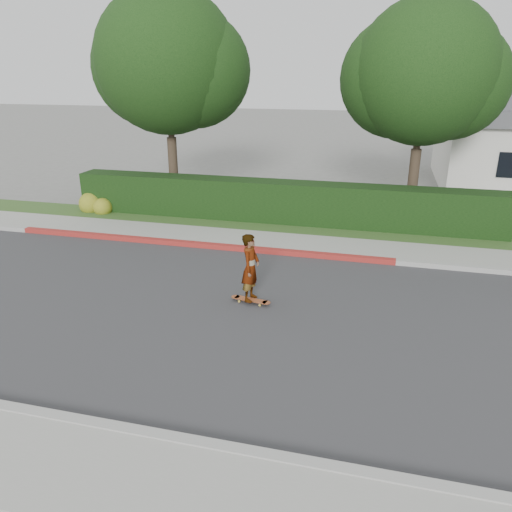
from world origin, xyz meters
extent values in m
plane|color=slate|center=(0.00, 0.00, 0.00)|extent=(120.00, 120.00, 0.00)
cube|color=#2D2D30|center=(0.00, 0.00, 0.01)|extent=(60.00, 8.00, 0.01)
cube|color=#9E9E99|center=(0.00, -4.10, 0.07)|extent=(60.00, 0.20, 0.15)
cube|color=#9E9E99|center=(0.00, 4.10, 0.07)|extent=(60.00, 0.20, 0.15)
cube|color=maroon|center=(-5.00, 4.10, 0.08)|extent=(12.00, 0.21, 0.15)
cube|color=gray|center=(0.00, 5.00, 0.06)|extent=(60.00, 1.60, 0.12)
cube|color=#2D4C1E|center=(0.00, 6.60, 0.05)|extent=(60.00, 1.60, 0.10)
cube|color=black|center=(-3.00, 7.20, 0.75)|extent=(15.00, 1.00, 1.50)
sphere|color=#2D4C19|center=(-10.20, 6.80, 0.35)|extent=(0.90, 0.90, 0.90)
sphere|color=#2D4C19|center=(-9.60, 6.60, 0.30)|extent=(0.70, 0.70, 0.70)
cylinder|color=#33261C|center=(-7.50, 8.50, 1.35)|extent=(0.36, 0.36, 2.70)
cylinder|color=#33261C|center=(-7.50, 8.50, 3.38)|extent=(0.24, 0.24, 2.25)
sphere|color=black|center=(-7.50, 8.50, 5.40)|extent=(5.20, 5.20, 5.20)
sphere|color=black|center=(-8.30, 8.90, 5.20)|extent=(4.42, 4.42, 4.42)
sphere|color=black|center=(-6.60, 8.80, 5.10)|extent=(4.16, 4.16, 4.16)
cylinder|color=#33261C|center=(1.50, 9.00, 1.26)|extent=(0.36, 0.36, 2.52)
cylinder|color=#33261C|center=(1.50, 9.00, 3.15)|extent=(0.24, 0.24, 2.10)
sphere|color=black|center=(1.50, 9.00, 5.04)|extent=(4.80, 4.80, 4.80)
sphere|color=black|center=(0.70, 9.40, 4.84)|extent=(4.08, 4.08, 4.08)
sphere|color=black|center=(2.40, 9.30, 4.74)|extent=(3.84, 3.84, 3.84)
cylinder|color=gold|center=(-2.57, 0.67, 0.03)|extent=(0.06, 0.04, 0.05)
cylinder|color=gold|center=(-2.55, 0.82, 0.03)|extent=(0.06, 0.04, 0.05)
cylinder|color=gold|center=(-2.06, 0.59, 0.03)|extent=(0.06, 0.04, 0.05)
cylinder|color=gold|center=(-2.03, 0.74, 0.03)|extent=(0.06, 0.04, 0.05)
cube|color=silver|center=(-2.56, 0.75, 0.07)|extent=(0.07, 0.16, 0.02)
cube|color=silver|center=(-2.05, 0.67, 0.07)|extent=(0.07, 0.16, 0.02)
cube|color=brown|center=(-2.30, 0.71, 0.09)|extent=(0.81, 0.31, 0.02)
cylinder|color=brown|center=(-2.69, 0.77, 0.09)|extent=(0.22, 0.22, 0.02)
cylinder|color=brown|center=(-1.92, 0.65, 0.09)|extent=(0.22, 0.22, 0.02)
imported|color=white|center=(-2.30, 0.71, 0.90)|extent=(0.44, 0.62, 1.60)
camera|label=1|loc=(0.43, -9.47, 5.14)|focal=35.00mm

